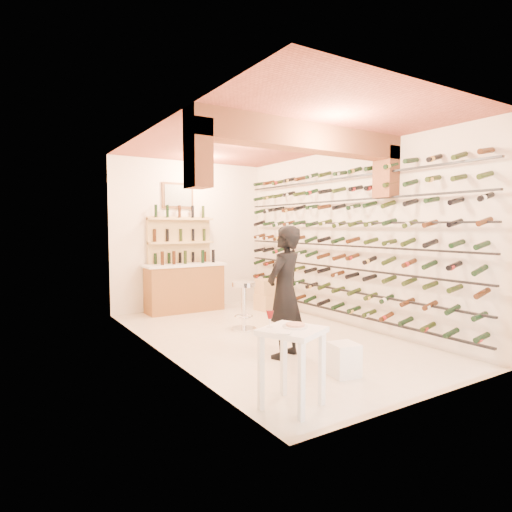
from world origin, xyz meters
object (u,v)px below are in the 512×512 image
at_px(wine_rack, 337,240).
at_px(chrome_barstool, 244,302).
at_px(white_stool, 344,359).
at_px(crate_lower, 269,302).
at_px(person, 285,292).
at_px(tasting_table, 292,343).
at_px(back_counter, 185,286).

relative_size(wine_rack, chrome_barstool, 6.82).
xyz_separation_m(white_stool, crate_lower, (1.53, 3.87, -0.03)).
relative_size(wine_rack, person, 3.16).
bearing_deg(tasting_table, white_stool, -4.44).
xyz_separation_m(back_counter, tasting_table, (-0.98, -5.05, 0.12)).
distance_m(tasting_table, person, 1.66).
xyz_separation_m(wine_rack, back_counter, (-1.83, 2.65, -1.02)).
xyz_separation_m(person, crate_lower, (1.69, 2.88, -0.73)).
height_order(wine_rack, tasting_table, wine_rack).
relative_size(wine_rack, back_counter, 3.35).
bearing_deg(white_stool, tasting_table, -160.27).
distance_m(tasting_table, chrome_barstool, 3.24).
bearing_deg(tasting_table, crate_lower, 34.39).
distance_m(wine_rack, chrome_barstool, 2.01).
distance_m(wine_rack, white_stool, 2.99).
bearing_deg(chrome_barstool, back_counter, 96.52).
height_order(chrome_barstool, crate_lower, chrome_barstool).
distance_m(tasting_table, white_stool, 1.23).
relative_size(back_counter, chrome_barstool, 2.03).
distance_m(back_counter, tasting_table, 5.15).
bearing_deg(white_stool, person, 99.52).
height_order(tasting_table, crate_lower, tasting_table).
bearing_deg(wine_rack, person, -151.60).
distance_m(person, crate_lower, 3.42).
xyz_separation_m(wine_rack, chrome_barstool, (-1.60, 0.59, -1.06)).
height_order(wine_rack, person, wine_rack).
height_order(back_counter, tasting_table, back_counter).
relative_size(back_counter, tasting_table, 1.76).
distance_m(tasting_table, crate_lower, 5.01).
distance_m(wine_rack, crate_lower, 2.32).
bearing_deg(white_stool, chrome_barstool, 86.84).
height_order(back_counter, chrome_barstool, back_counter).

